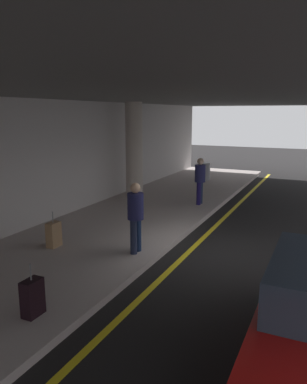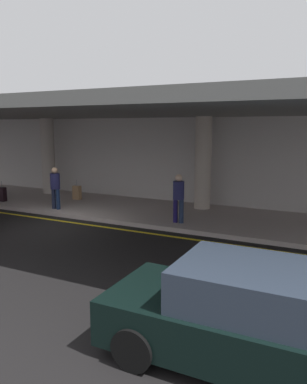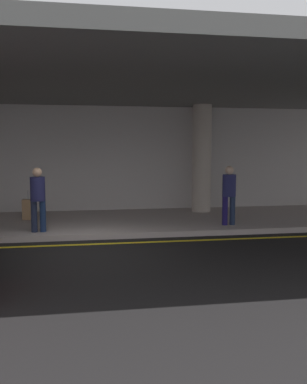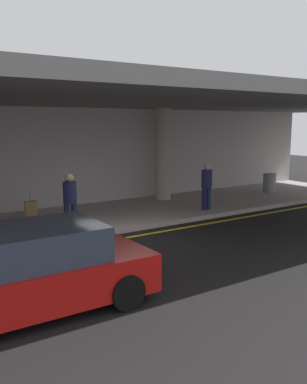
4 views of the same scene
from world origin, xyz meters
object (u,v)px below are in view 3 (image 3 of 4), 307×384
Objects in this scene: person_waiting_for_ride at (229,191)px; support_column_left_mid at (202,159)px; traveler_with_luggage at (38,195)px; suitcase_upright_primary at (28,209)px.

support_column_left_mid is at bearing 77.77° from person_waiting_for_ride.
traveler_with_luggage is 5.24m from person_waiting_for_ride.
suitcase_upright_primary is at bearing 148.65° from person_waiting_for_ride.
traveler_with_luggage is at bearing 168.27° from person_waiting_for_ride.
traveler_with_luggage reaches higher than suitcase_upright_primary.
traveler_with_luggage is at bearing -151.60° from support_column_left_mid.
person_waiting_for_ride is (5.23, 0.16, 0.00)m from traveler_with_luggage.
support_column_left_mid is 5.95m from traveler_with_luggage.
support_column_left_mid is 2.17× the size of person_waiting_for_ride.
traveler_with_luggage and person_waiting_for_ride have the same top height.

